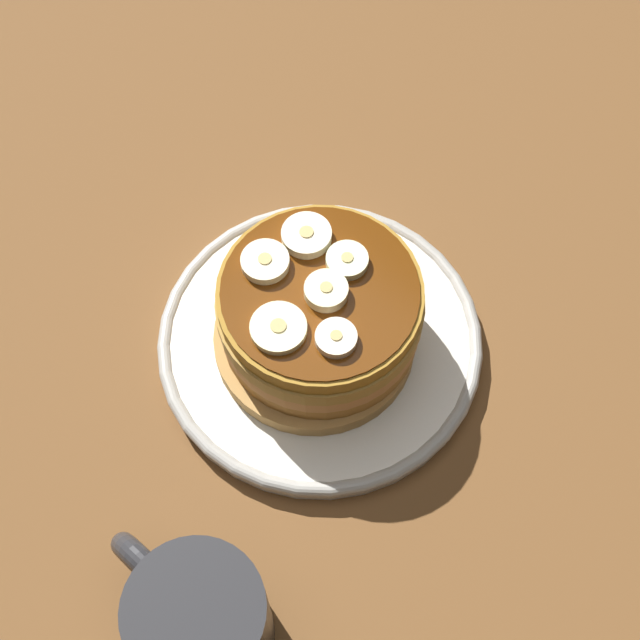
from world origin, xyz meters
The scene contains 10 objects.
ground_plane centered at (0.00, 0.00, -1.50)cm, with size 140.00×140.00×3.00cm, color brown.
plate centered at (0.00, 0.00, 0.92)cm, with size 22.93×22.93×1.71cm.
pancake_stack centered at (0.02, 0.19, 4.74)cm, with size 14.62×14.86×6.72cm.
banana_slice_0 centered at (-0.52, 0.37, 8.48)cm, with size 2.81×2.81×1.06cm.
banana_slice_1 centered at (3.22, -2.31, 8.44)cm, with size 3.31×3.31×0.97cm.
banana_slice_2 centered at (-3.14, 2.07, 8.38)cm, with size 2.62×2.62×0.87cm.
banana_slice_3 centered at (3.88, 0.94, 8.40)cm, with size 3.16×3.16×0.89cm.
banana_slice_4 centered at (0.00, -2.63, 8.38)cm, with size 2.76×2.76×0.86cm.
banana_slice_5 centered at (0.20, 3.88, 8.34)cm, with size 3.57×3.57×0.77cm.
coffee_mug centered at (-7.69, 19.15, 4.62)cm, with size 11.15×7.75×8.96cm.
Camera 1 is at (-18.26, 20.69, 55.73)cm, focal length 48.64 mm.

